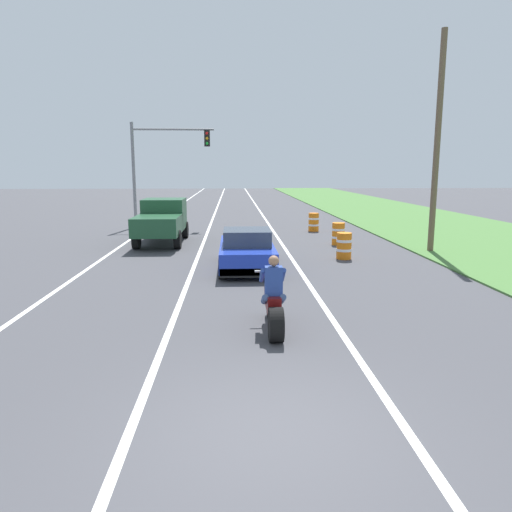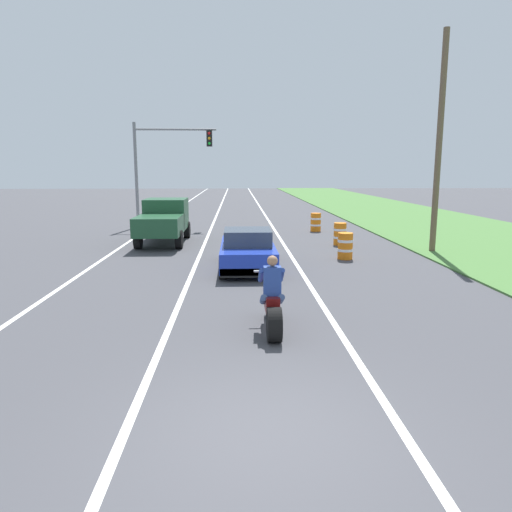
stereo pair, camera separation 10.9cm
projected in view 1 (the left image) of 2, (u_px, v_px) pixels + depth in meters
ground_plane at (269, 436)px, 6.07m from camera, size 160.00×160.00×0.00m
lane_stripe_left_solid at (140, 233)px, 25.46m from camera, size 0.14×120.00×0.01m
lane_stripe_right_solid at (274, 232)px, 25.81m from camera, size 0.14×120.00×0.01m
lane_stripe_centre_dashed at (207, 232)px, 25.64m from camera, size 0.14×120.00×0.01m
grass_verge_right at (456, 230)px, 26.30m from camera, size 10.00×120.00×0.06m
motorcycle_with_rider at (273, 304)px, 9.89m from camera, size 0.70×2.21×1.62m
sports_car_blue at (247, 250)px, 16.23m from camera, size 1.84×4.30×1.37m
pickup_truck_left_lane_dark_green at (162, 219)px, 21.75m from camera, size 2.02×4.80×1.98m
traffic_light_mast_near at (159, 158)px, 27.42m from camera, size 4.75×0.34×6.00m
utility_pole_roadside at (437, 144)px, 18.85m from camera, size 0.24×0.24×8.65m
construction_barrel_nearest at (344, 246)px, 18.01m from camera, size 0.58×0.58×1.00m
construction_barrel_mid at (338, 234)px, 21.36m from camera, size 0.58×0.58×1.00m
construction_barrel_far at (314, 222)px, 26.09m from camera, size 0.58×0.58×1.00m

